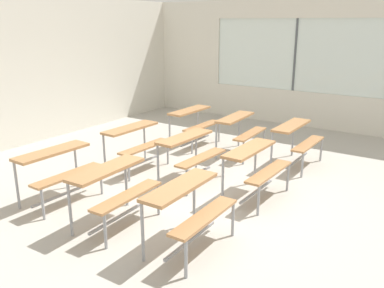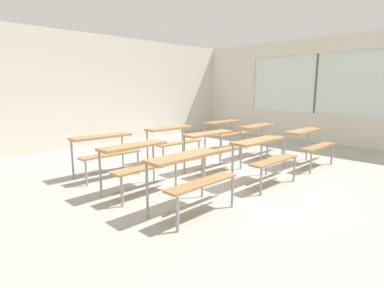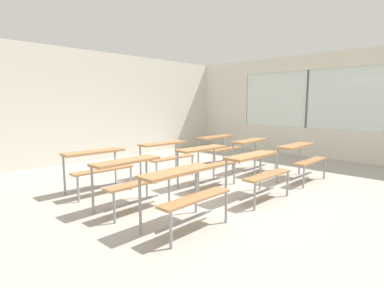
{
  "view_description": "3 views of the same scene",
  "coord_description": "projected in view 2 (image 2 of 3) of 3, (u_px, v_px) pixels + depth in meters",
  "views": [
    {
      "loc": [
        -4.6,
        -2.96,
        2.47
      ],
      "look_at": [
        0.42,
        0.41,
        0.64
      ],
      "focal_mm": 37.85,
      "sensor_mm": 36.0,
      "label": 1
    },
    {
      "loc": [
        -3.8,
        -3.3,
        1.6
      ],
      "look_at": [
        -0.08,
        0.48,
        0.59
      ],
      "focal_mm": 28.0,
      "sensor_mm": 36.0,
      "label": 2
    },
    {
      "loc": [
        -3.8,
        -3.3,
        1.6
      ],
      "look_at": [
        0.56,
        0.94,
        0.76
      ],
      "focal_mm": 28.0,
      "sensor_mm": 36.0,
      "label": 3
    }
  ],
  "objects": [
    {
      "name": "desk_bench_r2c0",
      "position": [
        105.0,
        146.0,
        5.39
      ],
      "size": [
        1.11,
        0.62,
        0.74
      ],
      "rotation": [
        0.0,
        0.0,
        -0.03
      ],
      "color": "#A87547",
      "rests_on": "ground"
    },
    {
      "name": "desk_bench_r2c1",
      "position": [
        173.0,
        136.0,
        6.48
      ],
      "size": [
        1.11,
        0.62,
        0.74
      ],
      "rotation": [
        0.0,
        0.0,
        -0.02
      ],
      "color": "#A87547",
      "rests_on": "ground"
    },
    {
      "name": "wall_back",
      "position": [
        91.0,
        91.0,
        8.1
      ],
      "size": [
        10.0,
        0.12,
        3.0
      ],
      "primitive_type": "cube",
      "color": "silver",
      "rests_on": "ground"
    },
    {
      "name": "desk_bench_r1c0",
      "position": [
        138.0,
        157.0,
        4.53
      ],
      "size": [
        1.12,
        0.63,
        0.74
      ],
      "rotation": [
        0.0,
        0.0,
        0.03
      ],
      "color": "#A87547",
      "rests_on": "ground"
    },
    {
      "name": "desk_bench_r2c2",
      "position": [
        226.0,
        128.0,
        7.65
      ],
      "size": [
        1.11,
        0.61,
        0.74
      ],
      "rotation": [
        0.0,
        0.0,
        -0.02
      ],
      "color": "#A87547",
      "rests_on": "ground"
    },
    {
      "name": "desk_bench_r0c1",
      "position": [
        264.0,
        151.0,
        4.95
      ],
      "size": [
        1.11,
        0.61,
        0.74
      ],
      "rotation": [
        0.0,
        0.0,
        -0.02
      ],
      "color": "#A87547",
      "rests_on": "ground"
    },
    {
      "name": "wall_right",
      "position": [
        338.0,
        93.0,
        8.31
      ],
      "size": [
        0.12,
        9.0,
        3.0
      ],
      "color": "silver",
      "rests_on": "ground"
    },
    {
      "name": "desk_bench_r0c2",
      "position": [
        309.0,
        139.0,
        6.09
      ],
      "size": [
        1.1,
        0.6,
        0.74
      ],
      "rotation": [
        0.0,
        0.0,
        -0.01
      ],
      "color": "#A87547",
      "rests_on": "ground"
    },
    {
      "name": "ground",
      "position": [
        215.0,
        182.0,
        5.23
      ],
      "size": [
        10.0,
        9.0,
        0.05
      ],
      "primitive_type": "cube",
      "color": "#ADA89E"
    },
    {
      "name": "desk_bench_r1c2",
      "position": [
        261.0,
        133.0,
        6.88
      ],
      "size": [
        1.13,
        0.64,
        0.74
      ],
      "rotation": [
        0.0,
        0.0,
        0.05
      ],
      "color": "#A87547",
      "rests_on": "ground"
    },
    {
      "name": "desk_bench_r1c1",
      "position": [
        212.0,
        142.0,
        5.73
      ],
      "size": [
        1.12,
        0.63,
        0.74
      ],
      "rotation": [
        0.0,
        0.0,
        -0.04
      ],
      "color": "#A87547",
      "rests_on": "ground"
    },
    {
      "name": "desk_bench_r0c0",
      "position": [
        190.0,
        170.0,
        3.82
      ],
      "size": [
        1.11,
        0.6,
        0.74
      ],
      "rotation": [
        0.0,
        0.0,
        0.01
      ],
      "color": "#A87547",
      "rests_on": "ground"
    }
  ]
}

